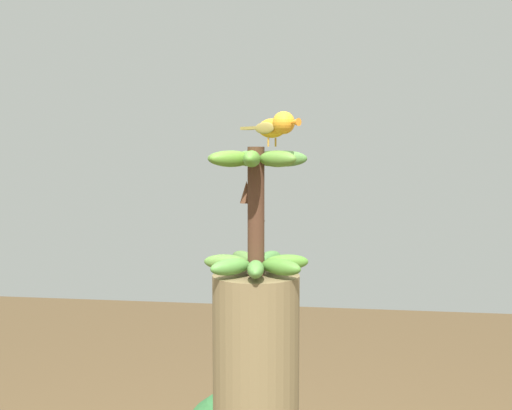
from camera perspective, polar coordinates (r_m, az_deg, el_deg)
banana_bunch at (r=1.67m, az=-0.01°, el=-0.55°), size 0.29×0.29×0.34m
perched_bird at (r=1.63m, az=1.89°, el=7.18°), size 0.17×0.15×0.09m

